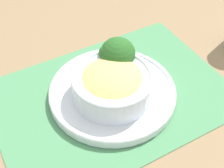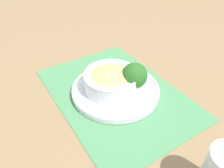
# 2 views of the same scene
# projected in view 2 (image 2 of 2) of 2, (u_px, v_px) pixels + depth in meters

# --- Properties ---
(ground_plane) EXTENTS (4.00, 4.00, 0.00)m
(ground_plane) POSITION_uv_depth(u_px,v_px,m) (115.00, 93.00, 0.71)
(ground_plane) COLOR #8C704C
(placemat) EXTENTS (0.53, 0.38, 0.00)m
(placemat) POSITION_uv_depth(u_px,v_px,m) (115.00, 92.00, 0.71)
(placemat) COLOR #4C8C59
(placemat) RESTS_ON ground_plane
(plate) EXTENTS (0.28, 0.28, 0.02)m
(plate) POSITION_uv_depth(u_px,v_px,m) (116.00, 89.00, 0.70)
(plate) COLOR silver
(plate) RESTS_ON placemat
(bowl) EXTENTS (0.17, 0.17, 0.07)m
(bowl) POSITION_uv_depth(u_px,v_px,m) (111.00, 79.00, 0.67)
(bowl) COLOR silver
(bowl) RESTS_ON plate
(broccoli_floret) EXTENTS (0.08, 0.08, 0.09)m
(broccoli_floret) POSITION_uv_depth(u_px,v_px,m) (134.00, 76.00, 0.66)
(broccoli_floret) COLOR #84AD5B
(broccoli_floret) RESTS_ON plate
(carrot_slice_near) EXTENTS (0.04, 0.04, 0.01)m
(carrot_slice_near) POSITION_uv_depth(u_px,v_px,m) (122.00, 79.00, 0.73)
(carrot_slice_near) COLOR orange
(carrot_slice_near) RESTS_ON plate
(carrot_slice_middle) EXTENTS (0.04, 0.04, 0.01)m
(carrot_slice_middle) POSITION_uv_depth(u_px,v_px,m) (119.00, 78.00, 0.73)
(carrot_slice_middle) COLOR orange
(carrot_slice_middle) RESTS_ON plate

